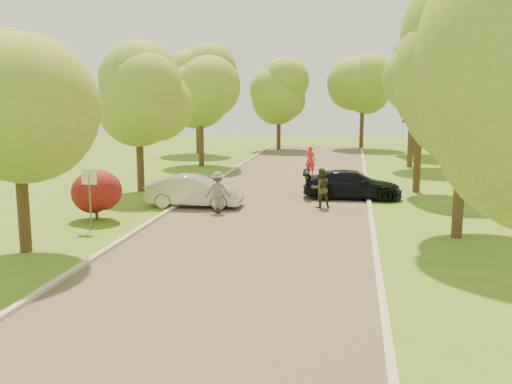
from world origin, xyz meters
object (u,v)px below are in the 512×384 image
Objects in this scene: silver_sedan at (195,191)px; person_olive at (321,188)px; dark_sedan at (352,185)px; longboard at (218,210)px; skateboarder at (218,191)px; person_striped at (310,161)px; street_sign at (89,186)px.

silver_sedan is 2.41× the size of person_olive.
person_olive is (-1.30, -2.44, 0.19)m from dark_sedan.
dark_sedan is at bearing -159.47° from longboard.
dark_sedan is 5.41× the size of longboard.
silver_sedan is 1.54m from skateboarder.
dark_sedan is 7.81m from person_striped.
dark_sedan is at bearing -66.92° from silver_sedan.
person_striped is 1.01× the size of person_olive.
street_sign is 9.43m from person_olive.
skateboarder is 4.36m from person_olive.
skateboarder is 11.75m from person_striped.
person_striped is (6.62, 15.10, -0.71)m from street_sign.
person_olive is at bearing -175.27° from longboard.
longboard is at bearing -128.43° from silver_sedan.
person_striped is at bearing -107.31° from person_olive.
street_sign reaches higher than dark_sedan.
person_olive reaches higher than silver_sedan.
dark_sedan is 2.88× the size of skateboarder.
person_striped is (4.12, 10.48, 0.18)m from silver_sedan.
skateboarder is at bearing 44.93° from street_sign.
street_sign is at bearing 28.94° from skateboarder.
skateboarder is at bearing -128.43° from silver_sedan.
longboard is (1.22, -0.91, -0.58)m from silver_sedan.
silver_sedan is at bearing 80.81° from person_striped.
silver_sedan is 4.92× the size of longboard.
person_striped is (2.89, 11.39, 0.76)m from longboard.
silver_sedan is 7.28m from dark_sedan.
skateboarder is (0.00, 0.00, 0.79)m from longboard.
street_sign is 2.62× the size of longboard.
skateboarder is (-5.38, -3.98, 0.23)m from dark_sedan.
street_sign reaches higher than person_olive.
person_striped is (2.89, 11.39, -0.03)m from skateboarder.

